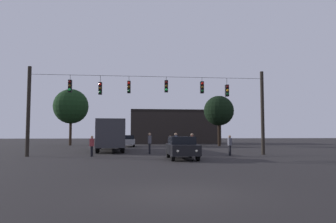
{
  "coord_description": "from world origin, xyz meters",
  "views": [
    {
      "loc": [
        -1.31,
        -8.87,
        1.7
      ],
      "look_at": [
        1.26,
        14.43,
        3.37
      ],
      "focal_mm": 33.63,
      "sensor_mm": 36.0,
      "label": 1
    }
  ],
  "objects_px": {
    "tree_left_silhouette": "(71,106)",
    "tree_behind_building": "(219,111)",
    "pedestrian_far_side": "(170,144)",
    "car_far_left": "(128,141)",
    "city_bus": "(110,132)",
    "pedestrian_trailing": "(192,143)",
    "pedestrian_crossing_left": "(92,145)",
    "pedestrian_near_bus": "(176,142)",
    "pedestrian_crossing_center": "(150,142)",
    "pedestrian_crossing_right": "(230,144)",
    "car_near_right": "(182,147)"
  },
  "relations": [
    {
      "from": "pedestrian_crossing_right",
      "to": "tree_left_silhouette",
      "type": "distance_m",
      "value": 29.68
    },
    {
      "from": "car_far_left",
      "to": "pedestrian_crossing_right",
      "type": "distance_m",
      "value": 19.55
    },
    {
      "from": "car_near_right",
      "to": "pedestrian_near_bus",
      "type": "xyz_separation_m",
      "value": [
        0.12,
        3.97,
        0.22
      ]
    },
    {
      "from": "car_near_right",
      "to": "car_far_left",
      "type": "xyz_separation_m",
      "value": [
        -3.97,
        20.67,
        0.0
      ]
    },
    {
      "from": "pedestrian_crossing_center",
      "to": "pedestrian_trailing",
      "type": "xyz_separation_m",
      "value": [
        3.13,
        -2.82,
        -0.03
      ]
    },
    {
      "from": "city_bus",
      "to": "pedestrian_far_side",
      "type": "xyz_separation_m",
      "value": [
        5.47,
        -5.36,
        -1.01
      ]
    },
    {
      "from": "pedestrian_crossing_center",
      "to": "tree_behind_building",
      "type": "relative_size",
      "value": 0.25
    },
    {
      "from": "car_far_left",
      "to": "tree_behind_building",
      "type": "bearing_deg",
      "value": 5.15
    },
    {
      "from": "pedestrian_crossing_left",
      "to": "tree_left_silhouette",
      "type": "bearing_deg",
      "value": 104.56
    },
    {
      "from": "pedestrian_crossing_center",
      "to": "pedestrian_trailing",
      "type": "distance_m",
      "value": 4.21
    },
    {
      "from": "city_bus",
      "to": "pedestrian_crossing_left",
      "type": "bearing_deg",
      "value": -95.28
    },
    {
      "from": "pedestrian_crossing_center",
      "to": "tree_left_silhouette",
      "type": "distance_m",
      "value": 24.2
    },
    {
      "from": "pedestrian_far_side",
      "to": "pedestrian_crossing_left",
      "type": "bearing_deg",
      "value": -155.67
    },
    {
      "from": "pedestrian_crossing_left",
      "to": "pedestrian_crossing_center",
      "type": "relative_size",
      "value": 0.88
    },
    {
      "from": "pedestrian_crossing_left",
      "to": "pedestrian_trailing",
      "type": "bearing_deg",
      "value": -1.2
    },
    {
      "from": "pedestrian_near_bus",
      "to": "pedestrian_crossing_center",
      "type": "bearing_deg",
      "value": 139.04
    },
    {
      "from": "city_bus",
      "to": "pedestrian_near_bus",
      "type": "bearing_deg",
      "value": -51.77
    },
    {
      "from": "pedestrian_crossing_center",
      "to": "pedestrian_far_side",
      "type": "xyz_separation_m",
      "value": [
        1.76,
        0.16,
        -0.16
      ]
    },
    {
      "from": "car_near_right",
      "to": "tree_left_silhouette",
      "type": "xyz_separation_m",
      "value": [
        -12.55,
        26.92,
        4.98
      ]
    },
    {
      "from": "car_far_left",
      "to": "pedestrian_far_side",
      "type": "height_order",
      "value": "pedestrian_far_side"
    },
    {
      "from": "car_far_left",
      "to": "tree_left_silhouette",
      "type": "bearing_deg",
      "value": 143.96
    },
    {
      "from": "city_bus",
      "to": "car_far_left",
      "type": "distance_m",
      "value": 9.65
    },
    {
      "from": "car_far_left",
      "to": "tree_behind_building",
      "type": "distance_m",
      "value": 13.3
    },
    {
      "from": "city_bus",
      "to": "pedestrian_trailing",
      "type": "xyz_separation_m",
      "value": [
        6.84,
        -8.33,
        -0.88
      ]
    },
    {
      "from": "car_near_right",
      "to": "pedestrian_near_bus",
      "type": "bearing_deg",
      "value": 88.21
    },
    {
      "from": "pedestrian_near_bus",
      "to": "car_near_right",
      "type": "bearing_deg",
      "value": -91.79
    },
    {
      "from": "pedestrian_crossing_center",
      "to": "pedestrian_trailing",
      "type": "height_order",
      "value": "pedestrian_crossing_center"
    },
    {
      "from": "city_bus",
      "to": "pedestrian_near_bus",
      "type": "height_order",
      "value": "city_bus"
    },
    {
      "from": "city_bus",
      "to": "pedestrian_crossing_right",
      "type": "xyz_separation_m",
      "value": [
        9.83,
        -8.3,
        -0.97
      ]
    },
    {
      "from": "car_near_right",
      "to": "tree_behind_building",
      "type": "distance_m",
      "value": 23.81
    },
    {
      "from": "tree_left_silhouette",
      "to": "tree_behind_building",
      "type": "xyz_separation_m",
      "value": [
        21.17,
        -5.11,
        -0.86
      ]
    },
    {
      "from": "pedestrian_crossing_right",
      "to": "tree_left_silhouette",
      "type": "xyz_separation_m",
      "value": [
        -16.78,
        23.99,
        4.88
      ]
    },
    {
      "from": "car_near_right",
      "to": "pedestrian_crossing_right",
      "type": "relative_size",
      "value": 2.74
    },
    {
      "from": "pedestrian_crossing_left",
      "to": "pedestrian_far_side",
      "type": "relative_size",
      "value": 1.02
    },
    {
      "from": "car_far_left",
      "to": "pedestrian_crossing_right",
      "type": "relative_size",
      "value": 2.75
    },
    {
      "from": "city_bus",
      "to": "pedestrian_far_side",
      "type": "relative_size",
      "value": 7.25
    },
    {
      "from": "pedestrian_near_bus",
      "to": "pedestrian_trailing",
      "type": "height_order",
      "value": "pedestrian_near_bus"
    },
    {
      "from": "car_far_left",
      "to": "pedestrian_trailing",
      "type": "bearing_deg",
      "value": -73.68
    },
    {
      "from": "pedestrian_near_bus",
      "to": "pedestrian_trailing",
      "type": "distance_m",
      "value": 1.55
    },
    {
      "from": "pedestrian_crossing_left",
      "to": "pedestrian_near_bus",
      "type": "xyz_separation_m",
      "value": [
        6.47,
        0.91,
        0.15
      ]
    },
    {
      "from": "pedestrian_crossing_right",
      "to": "pedestrian_near_bus",
      "type": "distance_m",
      "value": 4.24
    },
    {
      "from": "pedestrian_far_side",
      "to": "tree_behind_building",
      "type": "relative_size",
      "value": 0.22
    },
    {
      "from": "car_near_right",
      "to": "pedestrian_trailing",
      "type": "height_order",
      "value": "pedestrian_trailing"
    },
    {
      "from": "car_far_left",
      "to": "pedestrian_crossing_center",
      "type": "relative_size",
      "value": 2.45
    },
    {
      "from": "pedestrian_near_bus",
      "to": "tree_left_silhouette",
      "type": "relative_size",
      "value": 0.21
    },
    {
      "from": "pedestrian_trailing",
      "to": "tree_behind_building",
      "type": "distance_m",
      "value": 20.68
    },
    {
      "from": "pedestrian_crossing_left",
      "to": "pedestrian_far_side",
      "type": "xyz_separation_m",
      "value": [
        6.23,
        2.82,
        -0.01
      ]
    },
    {
      "from": "pedestrian_crossing_center",
      "to": "pedestrian_crossing_left",
      "type": "bearing_deg",
      "value": -149.22
    },
    {
      "from": "pedestrian_far_side",
      "to": "pedestrian_trailing",
      "type": "bearing_deg",
      "value": -65.35
    },
    {
      "from": "car_far_left",
      "to": "tree_behind_building",
      "type": "relative_size",
      "value": 0.62
    }
  ]
}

